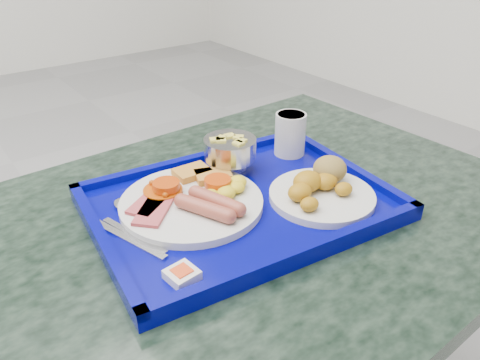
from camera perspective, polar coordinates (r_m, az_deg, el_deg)
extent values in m
cube|color=black|center=(0.78, -1.74, -6.01)|extent=(1.11, 0.76, 0.04)
cube|color=#020480|center=(0.79, 0.00, -3.04)|extent=(0.52, 0.41, 0.02)
cube|color=#020480|center=(0.91, -5.29, 2.66)|extent=(0.48, 0.07, 0.01)
cube|color=#020480|center=(0.67, 7.32, -8.68)|extent=(0.48, 0.07, 0.01)
cube|color=#020480|center=(0.91, 12.83, 1.77)|extent=(0.06, 0.35, 0.01)
cube|color=#020480|center=(0.71, -16.46, -6.95)|extent=(0.06, 0.35, 0.01)
cylinder|color=silver|center=(0.77, -5.93, -2.82)|extent=(0.23, 0.23, 0.01)
cube|color=#C64F57|center=(0.76, -10.94, -2.74)|extent=(0.09, 0.08, 0.01)
cube|color=#C64F57|center=(0.74, -10.55, -3.80)|extent=(0.09, 0.09, 0.01)
cylinder|color=#B14607|center=(0.79, -9.37, -1.33)|extent=(0.07, 0.07, 0.01)
sphere|color=#B14607|center=(0.79, -10.34, -0.74)|extent=(0.01, 0.01, 0.01)
sphere|color=#B14607|center=(0.80, -10.70, -0.35)|extent=(0.01, 0.01, 0.01)
sphere|color=#B14607|center=(0.79, -8.42, -0.71)|extent=(0.01, 0.01, 0.01)
sphere|color=#B14607|center=(0.77, -9.08, -1.80)|extent=(0.01, 0.01, 0.01)
sphere|color=#B14607|center=(0.80, -9.02, -0.41)|extent=(0.01, 0.01, 0.01)
sphere|color=#B14607|center=(0.80, -8.42, -0.22)|extent=(0.01, 0.01, 0.01)
sphere|color=#B14607|center=(0.78, -10.07, -1.42)|extent=(0.01, 0.01, 0.01)
sphere|color=#B14607|center=(0.78, -8.89, -1.24)|extent=(0.01, 0.01, 0.01)
sphere|color=#B14607|center=(0.78, -8.82, -1.03)|extent=(0.01, 0.01, 0.01)
sphere|color=#B14607|center=(0.81, -9.59, -0.16)|extent=(0.01, 0.01, 0.01)
sphere|color=#B14607|center=(0.78, -8.56, -0.91)|extent=(0.01, 0.01, 0.01)
sphere|color=#B14607|center=(0.80, -9.00, -0.31)|extent=(0.01, 0.01, 0.01)
sphere|color=#B14607|center=(0.78, -9.45, -1.39)|extent=(0.01, 0.01, 0.01)
sphere|color=#B14607|center=(0.78, -9.35, -1.28)|extent=(0.01, 0.01, 0.01)
cube|color=#CB8632|center=(0.84, -5.86, 0.95)|extent=(0.06, 0.05, 0.01)
cube|color=#CB8632|center=(0.82, -3.29, 0.54)|extent=(0.07, 0.06, 0.01)
cylinder|color=brown|center=(0.72, -4.35, -3.46)|extent=(0.06, 0.09, 0.02)
cylinder|color=brown|center=(0.74, -2.88, -2.54)|extent=(0.05, 0.09, 0.02)
ellipsoid|color=yellow|center=(0.78, -0.44, -0.87)|extent=(0.03, 0.03, 0.02)
ellipsoid|color=yellow|center=(0.79, -3.30, -0.43)|extent=(0.03, 0.03, 0.02)
ellipsoid|color=yellow|center=(0.77, -1.92, -1.16)|extent=(0.03, 0.03, 0.02)
ellipsoid|color=yellow|center=(0.76, -1.68, -1.57)|extent=(0.03, 0.03, 0.02)
ellipsoid|color=yellow|center=(0.79, -0.31, -0.25)|extent=(0.03, 0.03, 0.02)
ellipsoid|color=yellow|center=(0.77, -1.31, -1.61)|extent=(0.02, 0.02, 0.01)
ellipsoid|color=yellow|center=(0.79, -0.27, -0.23)|extent=(0.03, 0.03, 0.02)
ellipsoid|color=yellow|center=(0.76, -3.62, -1.85)|extent=(0.03, 0.03, 0.02)
ellipsoid|color=yellow|center=(0.79, -1.93, -0.38)|extent=(0.02, 0.02, 0.02)
ellipsoid|color=yellow|center=(0.78, -2.68, -0.90)|extent=(0.02, 0.02, 0.01)
cylinder|color=#AB2E04|center=(0.78, -8.98, -0.66)|extent=(0.05, 0.05, 0.01)
cylinder|color=#AB2E04|center=(0.78, -2.74, -0.28)|extent=(0.05, 0.05, 0.01)
cylinder|color=silver|center=(0.80, 9.94, -1.94)|extent=(0.18, 0.18, 0.01)
ellipsoid|color=#AC7614|center=(0.79, 12.52, -1.08)|extent=(0.03, 0.03, 0.02)
ellipsoid|color=#AC7614|center=(0.80, 10.43, -0.15)|extent=(0.04, 0.04, 0.03)
ellipsoid|color=#AC7614|center=(0.79, 8.21, -0.18)|extent=(0.05, 0.04, 0.04)
ellipsoid|color=#AC7614|center=(0.76, 7.29, -1.49)|extent=(0.04, 0.04, 0.03)
ellipsoid|color=#AC7614|center=(0.74, 8.46, -2.94)|extent=(0.03, 0.03, 0.02)
ellipsoid|color=olive|center=(0.82, 10.90, 1.33)|extent=(0.06, 0.06, 0.05)
cylinder|color=#A9A9AB|center=(0.88, -1.19, 1.37)|extent=(0.06, 0.06, 0.01)
cylinder|color=#A9A9AB|center=(0.87, -1.20, 2.12)|extent=(0.02, 0.02, 0.02)
cylinder|color=#A9A9AB|center=(0.86, -1.22, 3.85)|extent=(0.10, 0.10, 0.04)
cube|color=#EDE15A|center=(0.85, -2.27, 4.85)|extent=(0.02, 0.02, 0.01)
cube|color=#EDE15A|center=(0.86, -1.27, 5.12)|extent=(0.02, 0.02, 0.01)
cube|color=#EDE15A|center=(0.83, -0.17, 4.21)|extent=(0.02, 0.02, 0.01)
cube|color=#EDE15A|center=(0.85, -2.32, 4.57)|extent=(0.02, 0.02, 0.01)
cube|color=#EDE15A|center=(0.84, 0.12, 4.49)|extent=(0.02, 0.02, 0.01)
cube|color=#EDE15A|center=(0.85, -3.07, 4.63)|extent=(0.02, 0.02, 0.01)
cube|color=#EDE15A|center=(0.86, -0.19, 4.94)|extent=(0.02, 0.02, 0.01)
cylinder|color=silver|center=(0.93, 6.13, 5.58)|extent=(0.06, 0.06, 0.08)
cylinder|color=orange|center=(0.92, 6.26, 7.73)|extent=(0.05, 0.05, 0.01)
cube|color=#A9A9AB|center=(0.72, -12.79, -6.63)|extent=(0.04, 0.13, 0.00)
ellipsoid|color=#A9A9AB|center=(0.79, -14.03, -2.88)|extent=(0.04, 0.05, 0.01)
cube|color=#A9A9AB|center=(0.72, -13.98, -6.71)|extent=(0.06, 0.17, 0.00)
cube|color=white|center=(0.63, -7.08, -11.42)|extent=(0.04, 0.04, 0.01)
cube|color=#F8481B|center=(0.62, -7.12, -10.89)|extent=(0.03, 0.03, 0.00)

